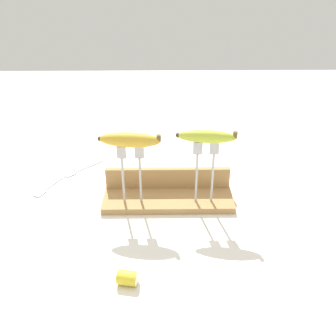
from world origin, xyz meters
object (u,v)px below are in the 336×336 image
at_px(banana_raised_right, 207,136).
at_px(banana_chunk_near, 132,175).
at_px(fork_stand_right, 205,167).
at_px(banana_raised_left, 130,140).
at_px(fork_fallen_near, 51,185).
at_px(fork_fallen_far, 79,170).
at_px(fork_stand_left, 131,170).
at_px(banana_chunk_far, 128,278).

relative_size(banana_raised_right, banana_chunk_near, 2.83).
xyz_separation_m(fork_stand_right, banana_raised_left, (-0.21, 0.00, 0.09)).
xyz_separation_m(banana_raised_left, fork_fallen_near, (-0.28, 0.12, -0.22)).
xyz_separation_m(fork_fallen_far, banana_chunk_near, (0.19, -0.06, 0.01)).
bearing_deg(fork_fallen_far, fork_stand_right, -27.83).
bearing_deg(fork_stand_left, banana_raised_right, 0.00).
distance_m(fork_stand_left, banana_raised_left, 0.09).
relative_size(fork_stand_right, banana_chunk_far, 3.79).
relative_size(banana_raised_right, fork_fallen_far, 1.34).
bearing_deg(banana_chunk_far, banana_raised_right, 56.71).
height_order(fork_stand_left, banana_chunk_near, fork_stand_left).
xyz_separation_m(fork_stand_left, banana_chunk_far, (0.01, -0.31, -0.11)).
bearing_deg(banana_raised_left, banana_raised_right, 0.00).
bearing_deg(banana_chunk_far, fork_fallen_near, 123.82).
bearing_deg(fork_fallen_near, fork_stand_left, -23.08).
relative_size(banana_raised_right, fork_fallen_near, 0.94).
bearing_deg(banana_chunk_near, fork_fallen_far, 161.18).
bearing_deg(banana_raised_right, fork_stand_left, -180.00).
xyz_separation_m(banana_raised_right, fork_fallen_near, (-0.49, 0.12, -0.23)).
xyz_separation_m(fork_fallen_near, fork_fallen_far, (0.07, 0.10, -0.00)).
relative_size(fork_stand_right, fork_fallen_far, 1.52).
distance_m(fork_stand_left, banana_chunk_near, 0.19).
distance_m(fork_stand_left, fork_fallen_far, 0.32).
distance_m(fork_stand_right, banana_chunk_near, 0.29).
distance_m(fork_fallen_near, fork_fallen_far, 0.12).
relative_size(fork_stand_left, fork_fallen_near, 1.00).
relative_size(fork_fallen_near, fork_fallen_far, 1.43).
height_order(fork_stand_right, banana_chunk_far, fork_stand_right).
bearing_deg(banana_chunk_near, fork_stand_right, -34.47).
relative_size(fork_fallen_near, banana_chunk_near, 3.02).
bearing_deg(fork_fallen_far, banana_raised_right, -27.84).
bearing_deg(fork_stand_left, banana_chunk_near, 94.99).
relative_size(fork_fallen_far, banana_chunk_near, 2.12).
xyz_separation_m(fork_stand_right, fork_fallen_far, (-0.41, 0.22, -0.13)).
bearing_deg(banana_chunk_near, banana_chunk_far, -87.31).
height_order(fork_stand_left, fork_stand_right, fork_stand_right).
xyz_separation_m(banana_raised_left, banana_chunk_near, (-0.01, 0.15, -0.20)).
bearing_deg(fork_fallen_far, fork_fallen_near, -126.36).
distance_m(fork_stand_left, banana_raised_right, 0.23).
height_order(fork_stand_left, banana_raised_left, banana_raised_left).
bearing_deg(fork_fallen_far, banana_chunk_near, -18.82).
bearing_deg(banana_raised_right, fork_fallen_far, 152.16).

